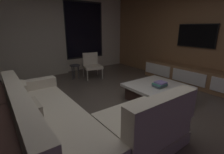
# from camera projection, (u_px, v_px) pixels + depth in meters

# --- Properties ---
(floor) EXTENTS (9.20, 9.20, 0.00)m
(floor) POSITION_uv_depth(u_px,v_px,m) (114.00, 117.00, 3.03)
(floor) COLOR #564C44
(back_wall_with_window) EXTENTS (6.60, 0.30, 2.70)m
(back_wall_with_window) POSITION_uv_depth(u_px,v_px,m) (46.00, 34.00, 5.41)
(back_wall_with_window) COLOR beige
(back_wall_with_window) RESTS_ON floor
(media_wall) EXTENTS (0.12, 7.80, 2.70)m
(media_wall) POSITION_uv_depth(u_px,v_px,m) (208.00, 36.00, 4.37)
(media_wall) COLOR #8E6642
(media_wall) RESTS_ON floor
(sectional_couch) EXTENTS (1.98, 2.50, 0.82)m
(sectional_couch) POSITION_uv_depth(u_px,v_px,m) (73.00, 122.00, 2.34)
(sectional_couch) COLOR #B1A997
(sectional_couch) RESTS_ON floor
(coffee_table) EXTENTS (1.16, 1.16, 0.36)m
(coffee_table) POSITION_uv_depth(u_px,v_px,m) (157.00, 93.00, 3.66)
(coffee_table) COLOR #3A2621
(coffee_table) RESTS_ON floor
(book_stack_on_coffee_table) EXTENTS (0.29, 0.22, 0.11)m
(book_stack_on_coffee_table) POSITION_uv_depth(u_px,v_px,m) (160.00, 84.00, 3.51)
(book_stack_on_coffee_table) COLOR #67815D
(book_stack_on_coffee_table) RESTS_ON coffee_table
(accent_chair_near_window) EXTENTS (0.65, 0.67, 0.78)m
(accent_chair_near_window) POSITION_uv_depth(u_px,v_px,m) (92.00, 64.00, 5.35)
(accent_chair_near_window) COLOR #B2ADA0
(accent_chair_near_window) RESTS_ON floor
(side_stool) EXTENTS (0.32, 0.32, 0.46)m
(side_stool) POSITION_uv_depth(u_px,v_px,m) (75.00, 68.00, 5.13)
(side_stool) COLOR #333338
(side_stool) RESTS_ON floor
(media_console) EXTENTS (0.46, 3.10, 0.52)m
(media_console) POSITION_uv_depth(u_px,v_px,m) (194.00, 77.00, 4.56)
(media_console) COLOR #8E6642
(media_console) RESTS_ON floor
(mounted_tv) EXTENTS (0.05, 1.06, 0.61)m
(mounted_tv) POSITION_uv_depth(u_px,v_px,m) (196.00, 36.00, 4.50)
(mounted_tv) COLOR black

